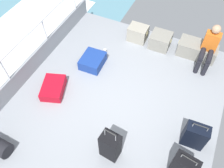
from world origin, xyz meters
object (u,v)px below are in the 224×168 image
at_px(suitcase_2, 93,61).
at_px(suitcase_0, 183,168).
at_px(suitcase_1, 53,88).
at_px(cargo_crate_0, 138,33).
at_px(passenger_seated, 209,47).
at_px(cargo_crate_1, 160,40).
at_px(suitcase_4, 195,136).
at_px(suitcase_3, 110,146).
at_px(cargo_crate_3, 206,53).
at_px(paper_cup, 105,51).
at_px(cargo_crate_2, 191,48).

bearing_deg(suitcase_2, suitcase_0, -32.70).
xyz_separation_m(suitcase_1, suitcase_2, (0.43, 1.09, 0.02)).
xyz_separation_m(cargo_crate_0, passenger_seated, (1.80, -0.14, 0.35)).
height_order(cargo_crate_1, suitcase_4, suitcase_4).
relative_size(cargo_crate_1, suitcase_3, 0.62).
relative_size(cargo_crate_3, paper_cup, 5.36).
height_order(cargo_crate_1, suitcase_3, suitcase_3).
bearing_deg(paper_cup, cargo_crate_3, 20.02).
bearing_deg(paper_cup, suitcase_4, -30.44).
xyz_separation_m(suitcase_0, suitcase_1, (-3.08, 0.61, -0.22)).
bearing_deg(passenger_seated, cargo_crate_3, 90.00).
bearing_deg(cargo_crate_0, suitcase_4, -49.28).
bearing_deg(paper_cup, suitcase_0, -40.83).
distance_m(suitcase_1, suitcase_4, 3.13).
bearing_deg(suitcase_4, cargo_crate_2, 104.34).
relative_size(cargo_crate_0, passenger_seated, 0.49).
xyz_separation_m(cargo_crate_1, suitcase_4, (1.40, -2.36, 0.11)).
xyz_separation_m(suitcase_3, suitcase_4, (1.33, 0.86, -0.05)).
bearing_deg(passenger_seated, paper_cup, -163.88).
bearing_deg(suitcase_2, suitcase_3, -54.00).
distance_m(cargo_crate_1, cargo_crate_3, 1.17).
bearing_deg(passenger_seated, cargo_crate_2, 152.97).
bearing_deg(cargo_crate_2, paper_cup, -156.09).
bearing_deg(cargo_crate_1, cargo_crate_0, -179.98).
relative_size(suitcase_1, suitcase_2, 1.23).
height_order(passenger_seated, suitcase_1, passenger_seated).
bearing_deg(suitcase_4, paper_cup, 149.56).
distance_m(cargo_crate_0, suitcase_2, 1.50).
xyz_separation_m(suitcase_0, paper_cup, (-2.56, 2.22, -0.28)).
xyz_separation_m(cargo_crate_0, suitcase_0, (1.98, -3.04, 0.12)).
relative_size(cargo_crate_0, suitcase_3, 0.59).
height_order(cargo_crate_0, suitcase_0, suitcase_0).
distance_m(cargo_crate_0, cargo_crate_2, 1.42).
xyz_separation_m(suitcase_1, suitcase_3, (1.79, -0.79, 0.24)).
distance_m(suitcase_0, suitcase_2, 3.15).
height_order(cargo_crate_1, suitcase_2, cargo_crate_1).
height_order(cargo_crate_2, cargo_crate_3, cargo_crate_2).
distance_m(cargo_crate_3, suitcase_1, 3.81).
xyz_separation_m(suitcase_2, suitcase_4, (2.70, -1.02, 0.17)).
height_order(cargo_crate_0, cargo_crate_1, cargo_crate_0).
height_order(cargo_crate_0, suitcase_3, suitcase_3).
bearing_deg(suitcase_2, cargo_crate_0, 63.67).
height_order(cargo_crate_0, cargo_crate_3, cargo_crate_0).
height_order(cargo_crate_3, passenger_seated, passenger_seated).
bearing_deg(suitcase_2, passenger_seated, 26.08).
height_order(suitcase_2, paper_cup, suitcase_2).
distance_m(cargo_crate_3, paper_cup, 2.54).
xyz_separation_m(suitcase_0, suitcase_4, (0.05, 0.68, -0.03)).
xyz_separation_m(cargo_crate_1, suitcase_2, (-1.30, -1.34, -0.06)).
distance_m(cargo_crate_1, suitcase_3, 3.22).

